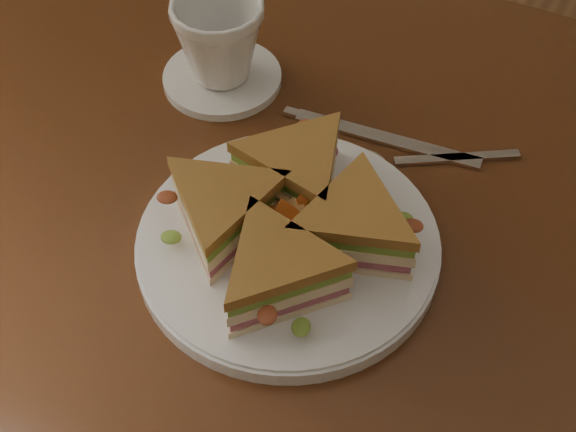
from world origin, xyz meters
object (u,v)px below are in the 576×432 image
(sandwich_wedges, at_px, (288,220))
(saucer, at_px, (222,78))
(spoon, at_px, (387,161))
(knife, at_px, (374,136))
(plate, at_px, (288,245))
(table, at_px, (355,272))
(coffee_cup, at_px, (219,41))

(sandwich_wedges, bearing_deg, saucer, 133.74)
(sandwich_wedges, relative_size, spoon, 1.68)
(knife, bearing_deg, sandwich_wedges, -99.37)
(plate, height_order, saucer, plate)
(table, height_order, saucer, saucer)
(knife, relative_size, coffee_cup, 2.15)
(sandwich_wedges, bearing_deg, spoon, 74.26)
(plate, height_order, sandwich_wedges, sandwich_wedges)
(table, distance_m, saucer, 0.26)
(sandwich_wedges, height_order, knife, sandwich_wedges)
(plate, relative_size, sandwich_wedges, 1.02)
(spoon, distance_m, coffee_cup, 0.22)
(spoon, relative_size, saucer, 1.23)
(plate, distance_m, knife, 0.17)
(saucer, relative_size, coffee_cup, 1.32)
(plate, bearing_deg, coffee_cup, 133.74)
(plate, xyz_separation_m, spoon, (0.04, 0.14, -0.00))
(plate, height_order, coffee_cup, coffee_cup)
(plate, relative_size, knife, 1.30)
(plate, xyz_separation_m, saucer, (-0.17, 0.18, -0.00))
(spoon, bearing_deg, plate, -137.31)
(sandwich_wedges, distance_m, saucer, 0.25)
(plate, bearing_deg, sandwich_wedges, 0.00)
(table, height_order, spoon, spoon)
(table, distance_m, plate, 0.14)
(sandwich_wedges, relative_size, knife, 1.27)
(spoon, distance_m, saucer, 0.22)
(sandwich_wedges, xyz_separation_m, spoon, (0.04, 0.14, -0.04))
(knife, xyz_separation_m, coffee_cup, (-0.19, 0.01, 0.05))
(table, relative_size, plate, 4.29)
(saucer, bearing_deg, knife, -2.03)
(table, relative_size, coffee_cup, 11.99)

